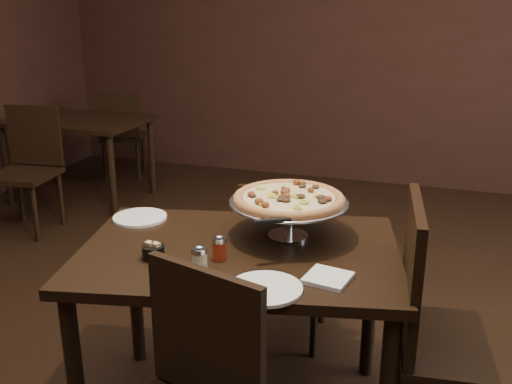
% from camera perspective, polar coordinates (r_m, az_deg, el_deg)
% --- Properties ---
extents(room, '(6.04, 7.04, 2.84)m').
position_cam_1_polar(room, '(1.97, -1.41, 12.06)').
color(room, black).
rests_on(room, ground).
extents(dining_table, '(1.33, 1.03, 0.74)m').
position_cam_1_polar(dining_table, '(2.19, -1.67, -8.02)').
color(dining_table, black).
rests_on(dining_table, ground).
extents(background_table, '(1.13, 0.75, 0.71)m').
position_cam_1_polar(background_table, '(5.06, -17.39, 5.99)').
color(background_table, black).
rests_on(background_table, ground).
extents(pizza_stand, '(0.47, 0.47, 0.19)m').
position_cam_1_polar(pizza_stand, '(2.20, 3.29, -0.71)').
color(pizza_stand, silver).
rests_on(pizza_stand, dining_table).
extents(parmesan_shaker, '(0.06, 0.06, 0.10)m').
position_cam_1_polar(parmesan_shaker, '(1.96, -5.67, -6.68)').
color(parmesan_shaker, beige).
rests_on(parmesan_shaker, dining_table).
extents(pepper_flake_shaker, '(0.05, 0.05, 0.09)m').
position_cam_1_polar(pepper_flake_shaker, '(2.05, -3.67, -5.59)').
color(pepper_flake_shaker, maroon).
rests_on(pepper_flake_shaker, dining_table).
extents(packet_caddy, '(0.08, 0.08, 0.06)m').
position_cam_1_polar(packet_caddy, '(2.09, -10.23, -5.88)').
color(packet_caddy, black).
rests_on(packet_caddy, dining_table).
extents(napkin_stack, '(0.16, 0.16, 0.02)m').
position_cam_1_polar(napkin_stack, '(1.93, 7.20, -8.52)').
color(napkin_stack, white).
rests_on(napkin_stack, dining_table).
extents(plate_left, '(0.23, 0.23, 0.01)m').
position_cam_1_polar(plate_left, '(2.49, -11.53, -2.51)').
color(plate_left, white).
rests_on(plate_left, dining_table).
extents(plate_near, '(0.24, 0.24, 0.01)m').
position_cam_1_polar(plate_near, '(1.85, 0.94, -9.63)').
color(plate_near, white).
rests_on(plate_near, dining_table).
extents(serving_spatula, '(0.17, 0.17, 0.02)m').
position_cam_1_polar(serving_spatula, '(1.99, 1.64, -2.99)').
color(serving_spatula, silver).
rests_on(serving_spatula, pizza_stand).
extents(chair_far, '(0.43, 0.43, 0.85)m').
position_cam_1_polar(chair_far, '(2.75, 2.92, -6.51)').
color(chair_far, black).
rests_on(chair_far, ground).
extents(chair_side, '(0.52, 0.52, 0.99)m').
position_cam_1_polar(chair_side, '(2.14, 18.41, -12.81)').
color(chair_side, black).
rests_on(chair_side, ground).
extents(bg_chair_far, '(0.50, 0.50, 0.84)m').
position_cam_1_polar(bg_chair_far, '(5.63, -13.30, 5.86)').
color(bg_chair_far, black).
rests_on(bg_chair_far, ground).
extents(bg_chair_near, '(0.47, 0.47, 0.91)m').
position_cam_1_polar(bg_chair_near, '(4.51, -21.81, 2.59)').
color(bg_chair_near, black).
rests_on(bg_chair_near, ground).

